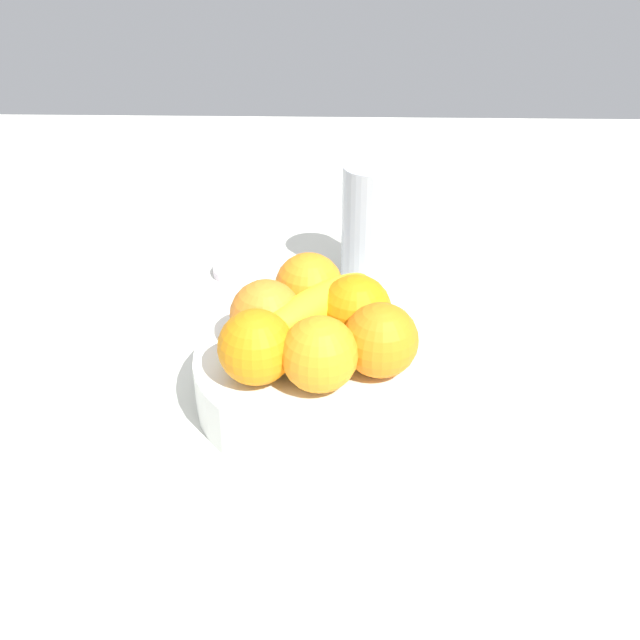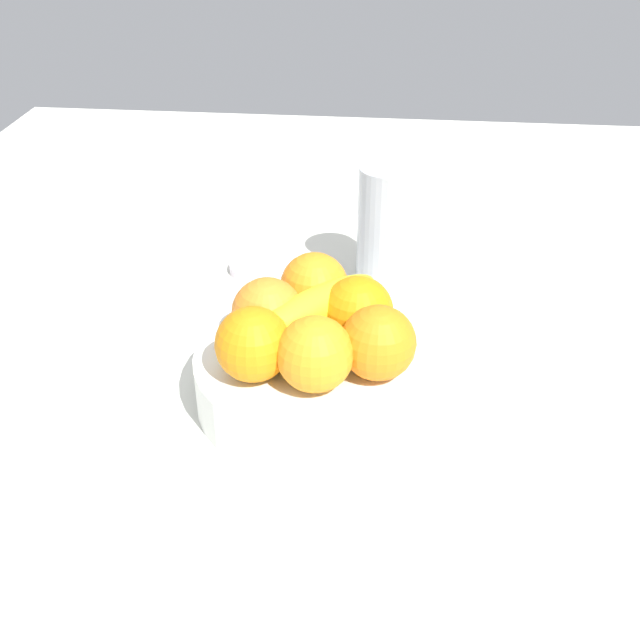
# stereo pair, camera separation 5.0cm
# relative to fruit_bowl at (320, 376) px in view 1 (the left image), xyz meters

# --- Properties ---
(ground_plane) EXTENTS (1.80, 1.40, 0.03)m
(ground_plane) POSITION_rel_fruit_bowl_xyz_m (-0.03, -0.01, -0.04)
(ground_plane) COLOR silver
(fruit_bowl) EXTENTS (0.25, 0.25, 0.06)m
(fruit_bowl) POSITION_rel_fruit_bowl_xyz_m (0.00, 0.00, 0.00)
(fruit_bowl) COLOR white
(fruit_bowl) RESTS_ON ground_plane
(orange_front_left) EXTENTS (0.07, 0.07, 0.07)m
(orange_front_left) POSITION_rel_fruit_bowl_xyz_m (0.03, 0.06, 0.06)
(orange_front_left) COLOR orange
(orange_front_left) RESTS_ON fruit_bowl
(orange_front_right) EXTENTS (0.07, 0.07, 0.07)m
(orange_front_right) POSITION_rel_fruit_bowl_xyz_m (-0.03, 0.04, 0.06)
(orange_front_right) COLOR orange
(orange_front_right) RESTS_ON fruit_bowl
(orange_center) EXTENTS (0.07, 0.07, 0.07)m
(orange_center) POSITION_rel_fruit_bowl_xyz_m (-0.07, -0.01, 0.06)
(orange_center) COLOR orange
(orange_center) RESTS_ON fruit_bowl
(orange_back_left) EXTENTS (0.07, 0.07, 0.07)m
(orange_back_left) POSITION_rel_fruit_bowl_xyz_m (-0.01, -0.05, 0.06)
(orange_back_left) COLOR orange
(orange_back_left) RESTS_ON fruit_bowl
(orange_back_right) EXTENTS (0.07, 0.07, 0.07)m
(orange_back_right) POSITION_rel_fruit_bowl_xyz_m (0.04, -0.06, 0.06)
(orange_back_right) COLOR orange
(orange_back_right) RESTS_ON fruit_bowl
(orange_top_stack) EXTENTS (0.07, 0.07, 0.07)m
(orange_top_stack) POSITION_rel_fruit_bowl_xyz_m (0.05, 0.00, 0.06)
(orange_top_stack) COLOR orange
(orange_top_stack) RESTS_ON fruit_bowl
(banana_bunch) EXTENTS (0.16, 0.16, 0.06)m
(banana_bunch) POSITION_rel_fruit_bowl_xyz_m (-0.02, -0.02, 0.06)
(banana_bunch) COLOR yellow
(banana_bunch) RESTS_ON fruit_bowl
(thermos_tumbler) EXTENTS (0.07, 0.07, 0.16)m
(thermos_tumbler) POSITION_rel_fruit_bowl_xyz_m (-0.26, 0.06, 0.05)
(thermos_tumbler) COLOR #B3BAC4
(thermos_tumbler) RESTS_ON ground_plane
(jar_lid) EXTENTS (0.07, 0.07, 0.01)m
(jar_lid) POSITION_rel_fruit_bowl_xyz_m (-0.26, -0.11, -0.02)
(jar_lid) COLOR white
(jar_lid) RESTS_ON ground_plane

